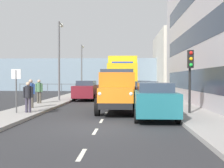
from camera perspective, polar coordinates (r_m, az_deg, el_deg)
name	(u,v)px	position (r m, az deg, el deg)	size (l,w,h in m)	color
ground_plane	(110,106)	(18.75, -0.37, -4.68)	(80.00, 80.00, 0.00)	#2D2D30
sidewalk_left	(175,105)	(19.02, 13.39, -4.41)	(2.27, 38.23, 0.15)	#9E9993
sidewalk_right	(47,104)	(19.54, -13.74, -4.26)	(2.27, 38.23, 0.15)	#9E9993
road_centreline_markings	(110,107)	(18.28, -0.46, -4.82)	(0.12, 34.56, 0.01)	silver
building_far_block	(178,63)	(40.34, 13.98, 4.38)	(6.15, 13.55, 8.38)	beige
sea_horizon	(119,75)	(40.76, 1.50, 2.01)	(80.00, 0.80, 5.00)	gray
seawall_railing	(118,86)	(37.17, 1.35, -0.35)	(28.08, 0.08, 1.20)	#4C5156
truck_vintage_orange	(117,92)	(14.92, 1.08, -1.66)	(2.17, 5.64, 2.43)	black
lorry_cargo_yellow	(123,77)	(24.84, 2.34, 1.55)	(2.58, 8.20, 3.87)	gold
car_teal_kerbside_near	(154,100)	(12.86, 8.92, -3.39)	(1.93, 4.40, 1.72)	#1E6670
car_red_kerbside_1	(145,93)	(18.59, 7.11, -1.97)	(1.89, 4.26, 1.72)	#B21E1E
car_white_kerbside_2	(141,90)	(23.66, 6.25, -1.30)	(1.77, 4.26, 1.72)	white
car_maroon_oppositeside_0	(86,90)	(23.82, -5.50, -1.27)	(1.88, 4.63, 1.72)	maroon
pedestrian_near_railing	(28,95)	(14.56, -17.46, -2.17)	(0.53, 0.34, 1.59)	#383342
pedestrian_strolling	(31,91)	(16.79, -16.95, -1.45)	(0.53, 0.34, 1.72)	#4C473D
pedestrian_by_lamp	(39,89)	(19.74, -15.31, -1.11)	(0.53, 0.34, 1.68)	#4C473D
traffic_light_near	(190,68)	(14.11, 16.35, 3.39)	(0.28, 0.41, 3.20)	black
lamp_post_promenade	(59,53)	(22.38, -11.14, 6.43)	(0.32, 1.14, 6.41)	#59595B
lamp_post_far	(82,64)	(33.58, -6.46, 4.29)	(0.32, 1.14, 5.96)	#59595B
street_sign	(16,83)	(14.58, -19.76, 0.19)	(0.50, 0.07, 2.25)	#4C4C4C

